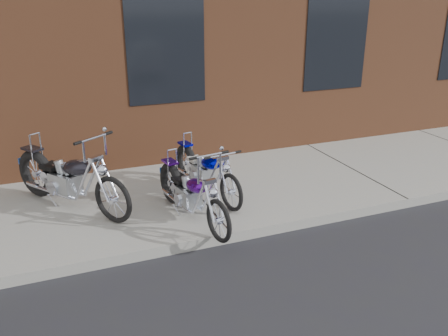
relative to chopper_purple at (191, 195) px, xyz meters
name	(u,v)px	position (x,y,z in m)	size (l,w,h in m)	color
ground	(231,243)	(0.36, -0.62, -0.51)	(120.00, 120.00, 0.00)	#262729
sidewalk	(196,196)	(0.36, 0.88, -0.44)	(22.00, 3.00, 0.15)	#A29D8C
chopper_purple	(191,195)	(0.00, 0.00, 0.00)	(0.56, 2.01, 1.13)	black
chopper_blue	(205,172)	(0.49, 0.78, 0.00)	(0.58, 1.98, 0.87)	black
chopper_third	(69,181)	(-1.55, 1.03, 0.07)	(1.46, 2.02, 1.21)	black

